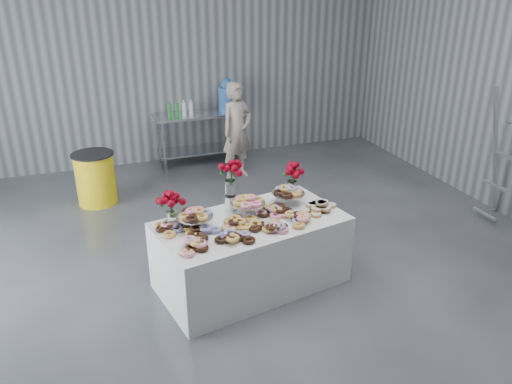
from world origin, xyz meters
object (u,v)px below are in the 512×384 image
water_jug (226,96)px  stepladder (507,156)px  display_table (251,253)px  trash_barrel (95,178)px  prep_table (199,129)px  person (237,131)px

water_jug → stepladder: size_ratio=0.31×
display_table → stepladder: stepladder is taller
display_table → trash_barrel: 3.04m
display_table → stepladder: 3.64m
prep_table → trash_barrel: bearing=-148.7°
person → stepladder: size_ratio=0.85×
person → trash_barrel: (-2.22, -0.30, -0.39)m
prep_table → stepladder: stepladder is taller
trash_barrel → stepladder: stepladder is taller
stepladder → display_table: bearing=-174.8°
water_jug → stepladder: bearing=-52.0°
stepladder → prep_table: bearing=132.8°
water_jug → person: size_ratio=0.36×
water_jug → trash_barrel: bearing=-154.5°
display_table → trash_barrel: (-1.41, 2.70, 0.00)m
person → trash_barrel: person is taller
display_table → person: bearing=74.9°
prep_table → trash_barrel: 2.11m
water_jug → person: person is taller
water_jug → trash_barrel: 2.66m
prep_table → water_jug: (0.50, -0.00, 0.53)m
prep_table → display_table: bearing=-95.8°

